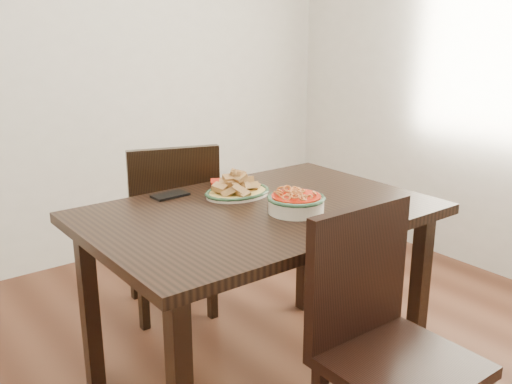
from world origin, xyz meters
TOP-DOWN VIEW (x-y plane):
  - wall_back at (0.00, 1.75)m, footprint 3.50×0.10m
  - dining_table at (-0.00, 0.10)m, footprint 1.31×0.87m
  - chair_far at (-0.00, 0.79)m, footprint 0.53×0.53m
  - chair_near at (-0.00, -0.52)m, footprint 0.42×0.42m
  - fish_plate at (0.03, 0.28)m, footprint 0.28×0.22m
  - noodle_bowl at (0.08, -0.02)m, footprint 0.22×0.22m
  - smartphone at (-0.20, 0.44)m, footprint 0.15×0.08m
  - napkin at (0.09, 0.47)m, footprint 0.14×0.13m

SIDE VIEW (x-z plane):
  - chair_far at x=0.00m, z-range 0.05..0.94m
  - chair_near at x=0.00m, z-range 0.05..0.94m
  - dining_table at x=0.00m, z-range 0.29..1.04m
  - smartphone at x=-0.20m, z-range 0.75..0.76m
  - napkin at x=0.09m, z-range 0.75..0.76m
  - noodle_bowl at x=0.08m, z-range 0.75..0.83m
  - fish_plate at x=0.03m, z-range 0.74..0.85m
  - wall_back at x=0.00m, z-range 0.00..2.60m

